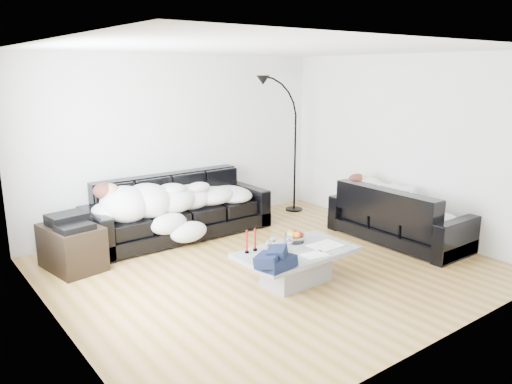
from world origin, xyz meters
TOP-DOWN VIEW (x-y plane):
  - ground at (0.00, 0.00)m, footprint 5.00×5.00m
  - wall_back at (0.00, 2.25)m, footprint 5.00×0.02m
  - wall_left at (-2.50, 0.00)m, footprint 0.02×4.50m
  - wall_right at (2.50, 0.00)m, footprint 0.02×4.50m
  - ceiling at (0.00, 0.00)m, footprint 5.00×5.00m
  - sofa_back at (-0.31, 1.74)m, footprint 2.67×0.93m
  - sofa_right at (2.07, -0.31)m, footprint 0.84×1.97m
  - sleeper_back at (-0.31, 1.69)m, footprint 2.26×0.78m
  - sleeper_right at (2.07, -0.31)m, footprint 0.71×1.69m
  - teal_cushion at (2.01, 0.30)m, footprint 0.42×0.38m
  - coffee_table at (-0.05, -0.52)m, footprint 1.36×0.81m
  - fruit_bowl at (0.12, -0.30)m, footprint 0.25×0.25m
  - wine_glass_a at (-0.28, -0.39)m, footprint 0.09×0.09m
  - wine_glass_b at (-0.41, -0.46)m, footprint 0.08×0.08m
  - wine_glass_c at (-0.15, -0.52)m, footprint 0.10×0.10m
  - candle_left at (-0.55, -0.26)m, footprint 0.06×0.06m
  - candle_right at (-0.43, -0.25)m, footprint 0.05×0.05m
  - newspaper_a at (0.32, -0.62)m, footprint 0.38×0.29m
  - newspaper_b at (0.01, -0.77)m, footprint 0.30×0.23m
  - navy_jacket at (-0.60, -0.79)m, footprint 0.46×0.43m
  - shoes at (0.39, -0.42)m, footprint 0.56×0.48m
  - av_cabinet at (-1.95, 1.44)m, footprint 0.67×0.87m
  - stereo at (-1.95, 1.44)m, footprint 0.49×0.40m
  - floor_lamp at (1.96, 1.79)m, footprint 0.77×0.42m

SIDE VIEW (x-z plane):
  - ground at x=0.00m, z-range 0.00..0.00m
  - shoes at x=0.39m, z-range 0.00..0.11m
  - coffee_table at x=-0.05m, z-range 0.00..0.39m
  - av_cabinet at x=-1.95m, z-range 0.00..0.54m
  - newspaper_b at x=0.01m, z-range 0.39..0.40m
  - newspaper_a at x=0.32m, z-range 0.39..0.40m
  - sofa_right at x=2.07m, z-range 0.00..0.80m
  - sofa_back at x=-0.31m, z-range 0.00..0.87m
  - fruit_bowl at x=0.12m, z-range 0.39..0.54m
  - wine_glass_a at x=-0.28m, z-range 0.39..0.56m
  - wine_glass_b at x=-0.41m, z-range 0.39..0.57m
  - wine_glass_c at x=-0.15m, z-range 0.39..0.58m
  - candle_right at x=-0.43m, z-range 0.39..0.65m
  - candle_left at x=-0.55m, z-range 0.39..0.65m
  - navy_jacket at x=-0.60m, z-range 0.47..0.65m
  - stereo at x=-1.95m, z-range 0.54..0.67m
  - sleeper_right at x=2.07m, z-range 0.42..0.83m
  - sleeper_back at x=-0.31m, z-range 0.42..0.87m
  - teal_cushion at x=2.01m, z-range 0.62..0.82m
  - floor_lamp at x=1.96m, z-range 0.00..2.02m
  - wall_back at x=0.00m, z-range 0.00..2.60m
  - wall_left at x=-2.50m, z-range 0.00..2.60m
  - wall_right at x=2.50m, z-range 0.00..2.60m
  - ceiling at x=0.00m, z-range 2.60..2.60m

